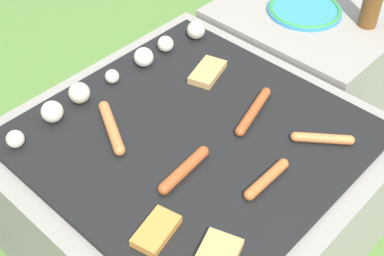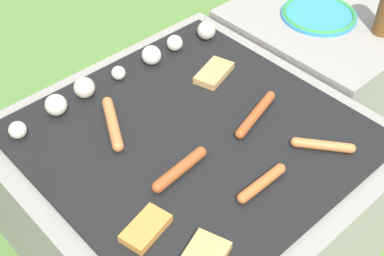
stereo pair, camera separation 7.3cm
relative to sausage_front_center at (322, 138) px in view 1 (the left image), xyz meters
The scene contains 13 objects.
ground_plane 0.57m from the sausage_front_center, 127.92° to the left, with size 14.00×14.00×0.00m, color #567F38.
grill 0.41m from the sausage_front_center, 127.92° to the left, with size 0.87×0.87×0.45m.
side_ledge 0.65m from the sausage_front_center, 37.01° to the left, with size 0.48×0.58×0.45m.
sausage_front_center is the anchor object (origin of this frame).
sausage_back_right 0.19m from the sausage_front_center, 101.23° to the left, with size 0.20×0.07×0.03m.
sausage_mid_right 0.53m from the sausage_front_center, 129.03° to the left, with size 0.11×0.18×0.03m.
sausage_mid_left 0.36m from the sausage_front_center, 150.29° to the left, with size 0.18×0.04×0.03m.
sausage_front_right 0.20m from the sausage_front_center, behind, with size 0.16×0.03×0.03m.
bread_slice_right 0.44m from the sausage_front_center, behind, with size 0.13×0.11×0.02m.
bread_slice_left 0.39m from the sausage_front_center, 88.84° to the left, with size 0.14×0.10×0.02m.
bread_slice_center 0.49m from the sausage_front_center, 167.72° to the left, with size 0.12×0.09×0.02m.
mushroom_row 0.59m from the sausage_front_center, 108.74° to the left, with size 0.71×0.08×0.06m.
plate_colorful 0.62m from the sausage_front_center, 38.43° to the left, with size 0.25×0.25×0.02m.
Camera 1 is at (-0.71, -0.67, 1.40)m, focal length 50.00 mm.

